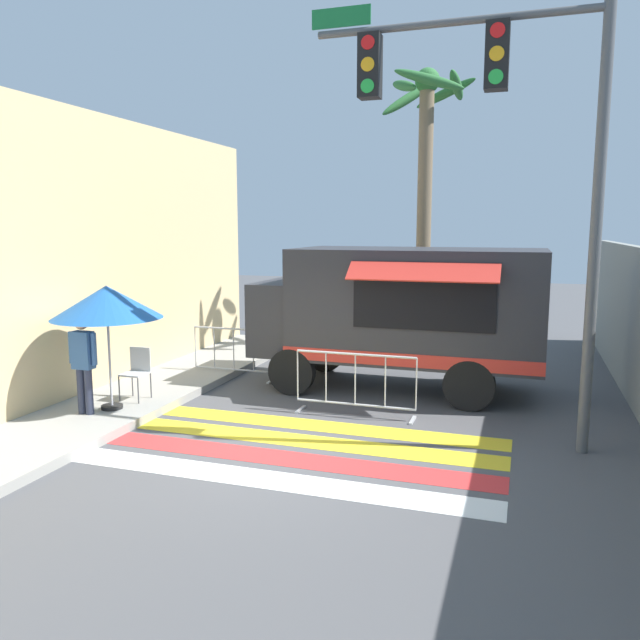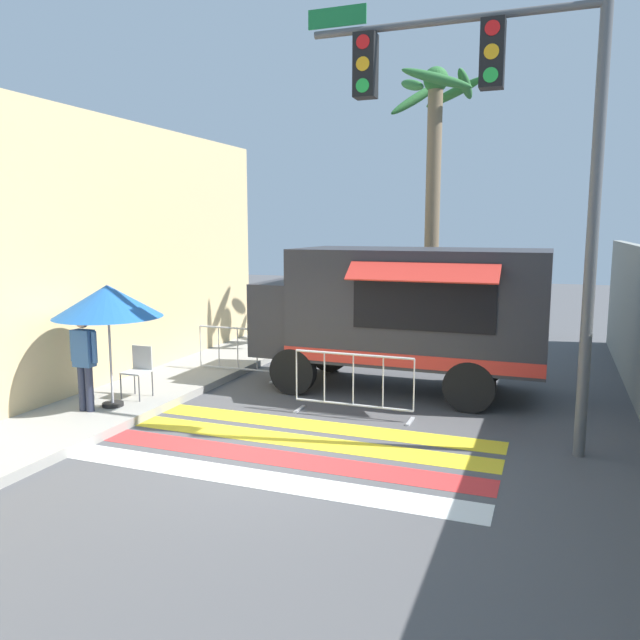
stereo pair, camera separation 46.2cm
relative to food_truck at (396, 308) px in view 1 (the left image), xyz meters
The scene contains 12 objects.
ground_plane 4.39m from the food_truck, 102.48° to the right, with size 60.00×60.00×0.00m, color #4C4C4F.
sidewalk_left 7.08m from the food_truck, 144.85° to the right, with size 4.40×16.00×0.15m.
building_left_facade 6.82m from the food_truck, 143.87° to the right, with size 0.25×16.00×5.33m.
crosswalk_painted 4.27m from the food_truck, 102.87° to the right, with size 6.40×2.84×0.01m.
food_truck is the anchor object (origin of this frame).
traffic_signal_pole 4.46m from the food_truck, 53.22° to the right, with size 4.17×0.29×6.46m.
patio_umbrella 5.38m from the food_truck, 141.42° to the right, with size 1.82×1.82×2.10m.
folding_chair 5.00m from the food_truck, 147.27° to the right, with size 0.41×0.41×0.92m.
vendor_person 5.81m from the food_truck, 139.79° to the right, with size 0.53×0.21×1.63m.
barricade_front 2.28m from the food_truck, 98.05° to the right, with size 2.11×0.44×1.09m.
barricade_side 3.60m from the food_truck, behind, with size 1.86×0.44×1.09m.
palm_tree 4.88m from the food_truck, 90.95° to the left, with size 2.42×2.35×7.00m.
Camera 1 is at (3.27, -8.02, 3.21)m, focal length 35.00 mm.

